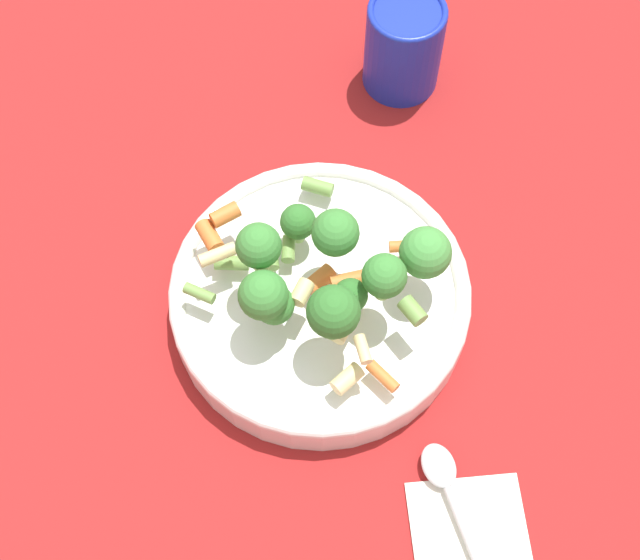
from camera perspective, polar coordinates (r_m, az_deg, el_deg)
ground_plane at (r=0.76m, az=0.00°, el=-1.83°), size 3.00×3.00×0.00m
bowl at (r=0.74m, az=0.00°, el=-1.12°), size 0.25×0.25×0.04m
pasta_salad at (r=0.68m, az=0.40°, el=0.49°), size 0.16×0.21×0.08m
cup at (r=0.86m, az=5.37°, el=14.78°), size 0.07×0.07×0.09m
spoon at (r=0.70m, az=8.82°, el=-14.55°), size 0.12×0.15×0.01m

